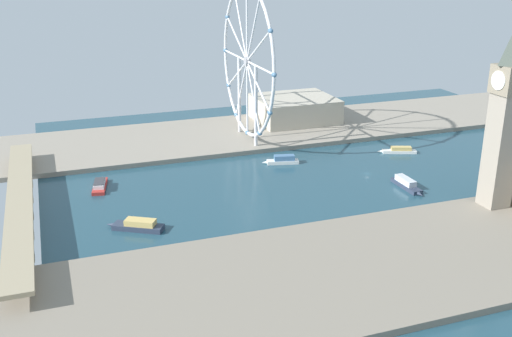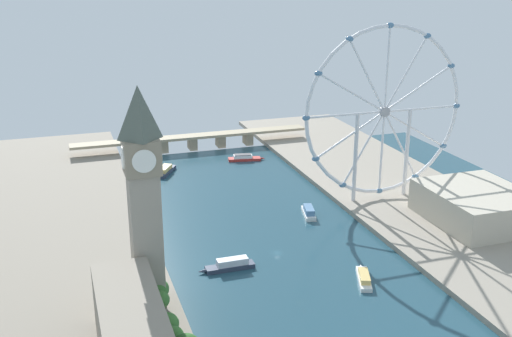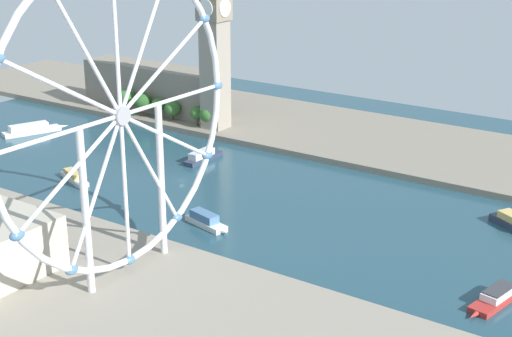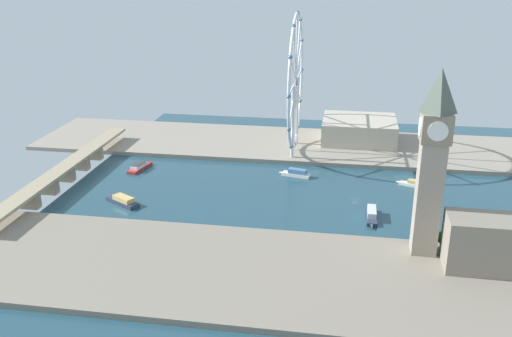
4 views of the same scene
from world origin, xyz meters
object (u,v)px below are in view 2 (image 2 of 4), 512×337
(riverside_hall, at_px, (477,205))
(tour_boat_4, at_px, (244,158))
(tour_boat_2, at_px, (165,170))
(tour_boat_0, at_px, (309,212))
(tour_boat_1, at_px, (364,277))
(clock_tower, at_px, (144,196))
(ferris_wheel, at_px, (384,113))
(tour_boat_3, at_px, (230,265))
(river_bridge, at_px, (192,139))

(riverside_hall, bearing_deg, tour_boat_4, 119.19)
(tour_boat_2, bearing_deg, tour_boat_0, -116.49)
(tour_boat_1, height_order, tour_boat_4, tour_boat_4)
(clock_tower, bearing_deg, tour_boat_4, 61.93)
(ferris_wheel, xyz_separation_m, tour_boat_4, (-53.97, 107.14, -54.61))
(tour_boat_0, bearing_deg, clock_tower, 139.05)
(riverside_hall, relative_size, tour_boat_3, 2.11)
(tour_boat_3, bearing_deg, ferris_wheel, -152.96)
(tour_boat_3, bearing_deg, tour_boat_2, -88.60)
(tour_boat_1, bearing_deg, clock_tower, 107.33)
(ferris_wheel, distance_m, tour_boat_2, 159.65)
(river_bridge, bearing_deg, tour_boat_1, -83.20)
(riverside_hall, xyz_separation_m, tour_boat_0, (-83.56, 43.33, -9.83))
(ferris_wheel, height_order, tour_boat_4, ferris_wheel)
(tour_boat_0, bearing_deg, river_bridge, 26.09)
(clock_tower, bearing_deg, tour_boat_3, 29.82)
(clock_tower, bearing_deg, river_bridge, 73.05)
(tour_boat_0, xyz_separation_m, tour_boat_4, (-4.15, 113.69, -0.38))
(tour_boat_2, bearing_deg, tour_boat_3, -148.01)
(river_bridge, relative_size, tour_boat_1, 7.36)
(river_bridge, bearing_deg, clock_tower, -106.95)
(river_bridge, distance_m, tour_boat_4, 51.73)
(river_bridge, relative_size, tour_boat_2, 6.89)
(tour_boat_1, xyz_separation_m, tour_boat_3, (-55.99, 30.58, 0.51))
(tour_boat_0, distance_m, tour_boat_2, 121.58)
(clock_tower, height_order, tour_boat_1, clock_tower)
(riverside_hall, height_order, tour_boat_0, riverside_hall)
(tour_boat_1, height_order, tour_boat_2, tour_boat_2)
(tour_boat_2, distance_m, tour_boat_4, 62.86)
(river_bridge, bearing_deg, ferris_wheel, -60.39)
(riverside_hall, xyz_separation_m, tour_boat_1, (-90.00, -37.77, -10.31))
(tour_boat_0, relative_size, tour_boat_4, 0.83)
(river_bridge, height_order, tour_boat_1, river_bridge)
(river_bridge, height_order, tour_boat_4, river_bridge)
(tour_boat_3, distance_m, tour_boat_4, 174.25)
(clock_tower, height_order, riverside_hall, clock_tower)
(ferris_wheel, distance_m, tour_boat_0, 73.93)
(tour_boat_1, xyz_separation_m, tour_boat_4, (2.28, 194.79, 0.10))
(clock_tower, xyz_separation_m, tour_boat_2, (38.67, 176.85, -49.55))
(tour_boat_3, height_order, tour_boat_4, tour_boat_3)
(clock_tower, bearing_deg, ferris_wheel, 27.75)
(tour_boat_3, bearing_deg, riverside_hall, -177.09)
(riverside_hall, relative_size, tour_boat_4, 2.07)
(river_bridge, relative_size, tour_boat_3, 6.70)
(clock_tower, relative_size, tour_boat_4, 3.28)
(tour_boat_3, bearing_deg, tour_boat_4, -109.45)
(tour_boat_0, bearing_deg, ferris_wheel, -68.99)
(tour_boat_4, bearing_deg, ferris_wheel, -52.41)
(ferris_wheel, relative_size, tour_boat_1, 4.15)
(river_bridge, xyz_separation_m, tour_boat_2, (-31.36, -52.92, -5.84))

